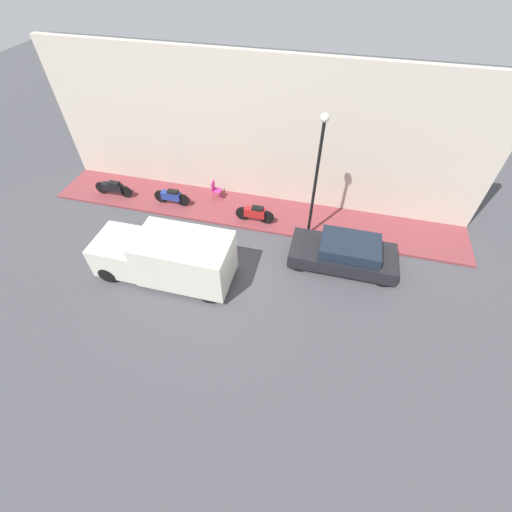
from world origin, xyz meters
name	(u,v)px	position (x,y,z in m)	size (l,w,h in m)	color
ground_plane	(223,282)	(0.00, 0.00, 0.00)	(60.00, 60.00, 0.00)	#47474C
sidewalk	(252,212)	(4.41, 0.00, 0.05)	(2.47, 19.46, 0.11)	brown
building_facade	(259,134)	(5.79, 0.00, 3.26)	(0.30, 19.46, 6.53)	beige
parked_car	(344,253)	(2.12, -4.42, 0.60)	(1.80, 4.17, 1.25)	black
delivery_van	(165,257)	(-0.16, 2.16, 1.04)	(1.95, 5.30, 2.04)	silver
motorcycle_black	(113,188)	(3.95, 6.91, 0.54)	(0.30, 1.93, 0.77)	black
motorcycle_blue	(172,196)	(4.00, 3.84, 0.54)	(0.30, 1.77, 0.78)	navy
motorcycle_red	(255,213)	(3.72, -0.34, 0.55)	(0.30, 1.77, 0.82)	#B21E1E
streetlamp	(318,166)	(3.46, -2.82, 3.49)	(0.32, 0.32, 5.39)	black
cafe_chair	(215,189)	(4.95, 1.95, 0.64)	(0.40, 0.40, 0.94)	#D8338C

